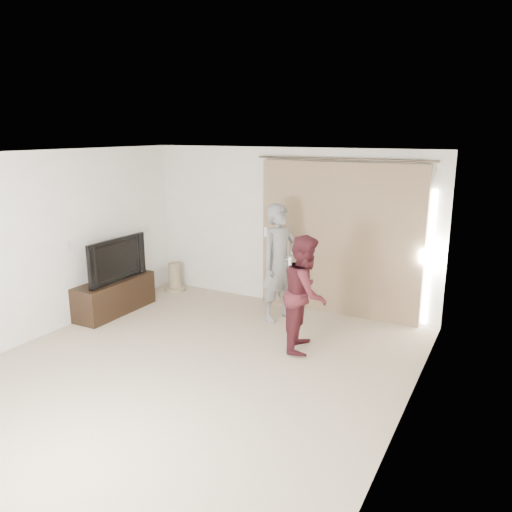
# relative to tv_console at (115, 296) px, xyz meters

# --- Properties ---
(floor) EXTENTS (5.50, 5.50, 0.00)m
(floor) POSITION_rel_tv_console_xyz_m (2.27, -1.03, -0.27)
(floor) COLOR #CAB397
(floor) RESTS_ON ground
(wall_back) EXTENTS (5.00, 0.04, 2.60)m
(wall_back) POSITION_rel_tv_console_xyz_m (2.27, 1.72, 1.03)
(wall_back) COLOR white
(wall_back) RESTS_ON ground
(wall_left) EXTENTS (0.04, 5.50, 2.60)m
(wall_left) POSITION_rel_tv_console_xyz_m (-0.23, -1.03, 1.03)
(wall_left) COLOR white
(wall_left) RESTS_ON ground
(ceiling) EXTENTS (5.00, 5.50, 0.01)m
(ceiling) POSITION_rel_tv_console_xyz_m (2.27, -1.03, 2.33)
(ceiling) COLOR silver
(ceiling) RESTS_ON wall_back
(curtain) EXTENTS (2.80, 0.11, 2.46)m
(curtain) POSITION_rel_tv_console_xyz_m (3.18, 1.65, 0.93)
(curtain) COLOR tan
(curtain) RESTS_ON ground
(tv_console) EXTENTS (0.49, 1.41, 0.54)m
(tv_console) POSITION_rel_tv_console_xyz_m (0.00, 0.00, 0.00)
(tv_console) COLOR black
(tv_console) RESTS_ON ground
(tv) EXTENTS (0.18, 1.20, 0.69)m
(tv) POSITION_rel_tv_console_xyz_m (0.00, 0.00, 0.62)
(tv) COLOR black
(tv) RESTS_ON tv_console
(scratching_post) EXTENTS (0.39, 0.39, 0.52)m
(scratching_post) POSITION_rel_tv_console_xyz_m (0.17, 1.37, -0.06)
(scratching_post) COLOR tan
(scratching_post) RESTS_ON ground
(person_man) EXTENTS (0.65, 0.77, 1.80)m
(person_man) POSITION_rel_tv_console_xyz_m (2.46, 0.97, 0.63)
(person_man) COLOR gray
(person_man) RESTS_ON ground
(person_woman) EXTENTS (0.75, 0.87, 1.55)m
(person_woman) POSITION_rel_tv_console_xyz_m (3.23, 0.16, 0.50)
(person_woman) COLOR #4E1B22
(person_woman) RESTS_ON ground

